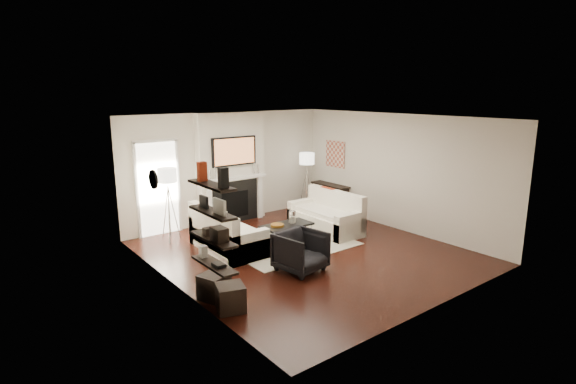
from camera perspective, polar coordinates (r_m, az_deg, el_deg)
room_envelope at (r=8.81m, az=2.40°, el=0.59°), size 6.00×6.00×6.00m
chimney_breast at (r=11.12m, az=-7.22°, el=3.05°), size 1.80×0.25×2.70m
fireplace_surround at (r=11.17m, az=-6.75°, el=-1.24°), size 1.30×0.02×1.04m
firebox at (r=11.19m, az=-6.73°, el=-1.59°), size 0.75×0.02×0.65m
mantel_pilaster_l at (r=10.80m, az=-9.94°, el=-1.67°), size 0.12×0.08×1.10m
mantel_pilaster_r at (r=11.52m, az=-3.62°, el=-0.60°), size 0.12×0.08×1.10m
mantel_shelf at (r=11.00m, az=-6.70°, el=1.74°), size 1.70×0.18×0.07m
tv_body at (r=10.92m, az=-6.86°, el=5.16°), size 1.20×0.06×0.70m
tv_screen at (r=10.89m, az=-6.77°, el=5.15°), size 1.10×0.00×0.62m
candlestick_l_tall at (r=10.71m, az=-9.27°, el=2.37°), size 0.04×0.04×0.30m
candlestick_l_short at (r=10.66m, az=-9.87°, el=2.13°), size 0.04×0.04×0.24m
candlestick_r_tall at (r=11.27m, az=-4.36°, el=3.01°), size 0.04×0.04×0.30m
candlestick_r_short at (r=11.34m, az=-3.81°, el=2.93°), size 0.04×0.04×0.24m
hallway_panel at (r=10.47m, az=-16.20°, el=0.36°), size 0.90×0.02×2.10m
door_trim_l at (r=10.29m, az=-18.63°, el=-0.01°), size 0.06×0.06×2.16m
door_trim_r at (r=10.63m, az=-13.77°, el=0.69°), size 0.06×0.06×2.16m
door_trim_top at (r=10.28m, az=-16.53°, el=6.23°), size 1.02×0.06×0.06m
rug at (r=9.65m, az=-0.05°, el=-6.61°), size 2.60×2.00×0.01m
loveseat_left_base at (r=9.31m, az=-7.64°, el=-6.12°), size 0.85×1.80×0.42m
loveseat_left_back at (r=9.06m, az=-9.53°, el=-4.62°), size 0.18×1.80×0.80m
loveseat_left_arm_n at (r=8.63m, az=-4.92°, el=-6.96°), size 0.85×0.18×0.60m
loveseat_left_arm_s at (r=9.96m, az=-10.02°, el=-4.40°), size 0.85×0.18×0.60m
loveseat_left_cushion at (r=9.26m, az=-7.42°, el=-4.54°), size 0.63×1.44×0.10m
pillow_left_orange at (r=9.26m, az=-10.47°, el=-2.97°), size 0.10×0.42×0.42m
pillow_left_charcoal at (r=8.75m, az=-8.64°, el=-3.89°), size 0.10×0.40×0.40m
loveseat_right_base at (r=10.50m, az=4.74°, el=-3.86°), size 0.85×1.80×0.42m
loveseat_right_back at (r=10.64m, az=6.10°, el=-1.90°), size 0.18×1.80×0.80m
loveseat_right_arm_n at (r=9.92m, az=7.92°, el=-4.39°), size 0.85×0.18×0.60m
loveseat_right_arm_s at (r=11.06m, az=1.91°, el=-2.48°), size 0.85×0.18×0.60m
loveseat_right_cushion at (r=10.40m, az=4.56°, el=-2.54°), size 0.63×1.44×0.10m
pillow_right_orange at (r=10.80m, az=5.02°, el=-0.54°), size 0.10×0.42×0.42m
pillow_right_charcoal at (r=10.39m, az=7.27°, el=-1.19°), size 0.10×0.40×0.40m
coffee_table at (r=9.60m, az=-0.17°, el=-4.24°), size 1.10×0.55×0.04m
coffee_leg_nw at (r=9.21m, az=-1.80°, el=-6.36°), size 0.02×0.02×0.38m
coffee_leg_ne at (r=9.80m, az=2.95°, el=-5.18°), size 0.02×0.02×0.38m
coffee_leg_sw at (r=9.55m, az=-3.36°, el=-5.67°), size 0.02×0.02×0.38m
coffee_leg_se at (r=10.12m, az=1.32°, el=-4.58°), size 0.02×0.02×0.38m
hurricane_glass at (r=9.64m, az=0.54°, el=-3.17°), size 0.15×0.15×0.26m
hurricane_candle at (r=9.66m, az=0.54°, el=-3.54°), size 0.11×0.11×0.16m
copper_bowl at (r=9.44m, az=-1.37°, el=-4.25°), size 0.28×0.28×0.05m
armchair at (r=8.17m, az=1.64°, el=-7.32°), size 0.89×0.85×0.80m
lamp_left_post at (r=10.06m, az=-14.82°, el=-2.69°), size 0.02×0.02×1.20m
lamp_left_shade at (r=9.87m, az=-15.10°, el=2.07°), size 0.40×0.40×0.30m
lamp_left_leg_a at (r=10.10m, az=-14.25°, el=-2.59°), size 0.25×0.02×1.23m
lamp_left_leg_b at (r=10.12m, az=-15.32°, el=-2.62°), size 0.14×0.22×1.23m
lamp_left_leg_c at (r=9.95m, az=-14.89°, el=-2.86°), size 0.14×0.22×1.23m
lamp_right_post at (r=12.07m, az=2.37°, el=0.28°), size 0.02×0.02×1.20m
lamp_right_shade at (r=11.92m, az=2.41°, el=4.27°), size 0.40×0.40×0.30m
lamp_right_leg_a at (r=12.14m, az=2.77°, el=0.35°), size 0.25×0.02×1.23m
lamp_right_leg_b at (r=12.11m, az=1.88°, el=0.32°), size 0.14×0.22×1.23m
lamp_right_leg_c at (r=11.96m, az=2.46°, el=0.17°), size 0.14×0.22×1.23m
console_top at (r=12.12m, az=5.37°, el=0.91°), size 0.35×1.20×0.04m
console_leg_n at (r=11.82m, az=7.16°, el=-1.31°), size 0.30×0.04×0.71m
console_leg_s at (r=12.59m, az=3.63°, el=-0.35°), size 0.30×0.04×0.71m
wall_art at (r=12.08m, az=6.03°, el=4.81°), size 0.03×0.70×0.70m
shelf_bottom at (r=6.78m, az=-9.34°, el=-9.10°), size 0.25×1.00×0.03m
shelf_lower at (r=6.64m, az=-9.46°, el=-5.90°), size 0.25×1.00×0.04m
shelf_upper at (r=6.53m, az=-9.59°, el=-2.57°), size 0.25×1.00×0.04m
shelf_top at (r=6.43m, az=-9.72°, el=0.87°), size 0.25×1.00×0.04m
decor_magfile_a at (r=6.10m, az=-8.22°, el=1.79°), size 0.12×0.10×0.28m
decor_magfile_b at (r=6.64m, az=-10.85°, el=2.57°), size 0.12×0.10×0.28m
decor_frame_a at (r=6.31m, az=-8.70°, el=-1.87°), size 0.04×0.30×0.22m
decor_frame_b at (r=6.72m, az=-10.64°, el=-1.23°), size 0.04×0.22×0.18m
decor_wine_rack at (r=6.45m, az=-8.71°, el=-5.33°), size 0.18×0.25×0.20m
decor_box_small at (r=6.74m, az=-10.06°, el=-4.96°), size 0.15×0.12×0.12m
decor_books at (r=6.66m, az=-8.79°, el=-9.12°), size 0.14×0.20×0.05m
decor_box_tall at (r=7.02m, az=-10.71°, el=-7.44°), size 0.10×0.10×0.18m
clock_rim at (r=8.13m, az=-16.73°, el=1.54°), size 0.04×0.34×0.34m
clock_face at (r=8.14m, az=-16.57°, el=1.56°), size 0.01×0.29×0.29m
ottoman_near at (r=7.30m, az=-9.37°, el=-11.74°), size 0.51×0.51×0.40m
ottoman_far at (r=6.90m, az=-7.31°, el=-13.17°), size 0.50×0.50×0.40m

